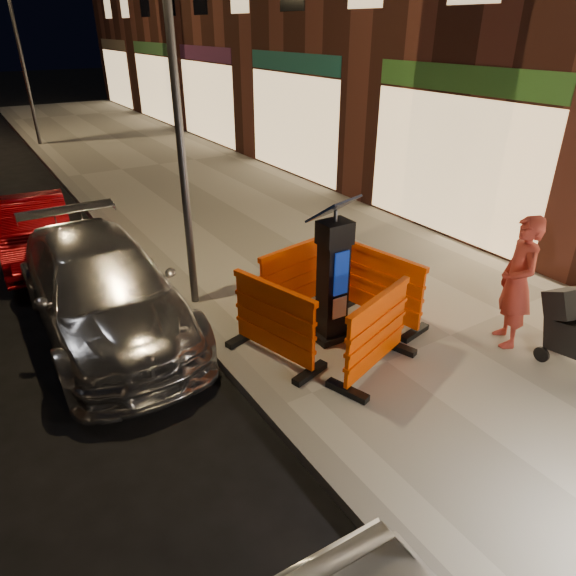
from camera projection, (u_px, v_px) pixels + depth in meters
ground_plane at (276, 417)px, 6.18m from camera, size 120.00×120.00×0.00m
sidewalk at (450, 339)px, 7.57m from camera, size 6.00×60.00×0.15m
kerb at (276, 412)px, 6.14m from camera, size 0.30×60.00×0.15m
parking_kiosk at (333, 276)px, 7.04m from camera, size 0.76×0.76×1.99m
barrier_front at (376, 334)px, 6.52m from camera, size 1.54×1.01×1.11m
barrier_back at (295, 279)px, 7.95m from camera, size 1.51×0.84×1.11m
barrier_kerbside at (274, 322)px, 6.79m from camera, size 0.95×1.53×1.11m
barrier_bldgside at (383, 287)px, 7.69m from camera, size 0.86×1.52×1.11m
car_silver at (111, 329)px, 7.98m from camera, size 2.02×4.83×1.39m
car_red at (43, 257)px, 10.45m from camera, size 1.59×3.68×1.18m
man at (517, 282)px, 6.97m from camera, size 0.76×0.82×1.89m
street_lamp_mid at (178, 111)px, 7.12m from camera, size 0.12×0.12×6.00m
street_lamp_far at (22, 59)px, 18.39m from camera, size 0.12×0.12×6.00m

